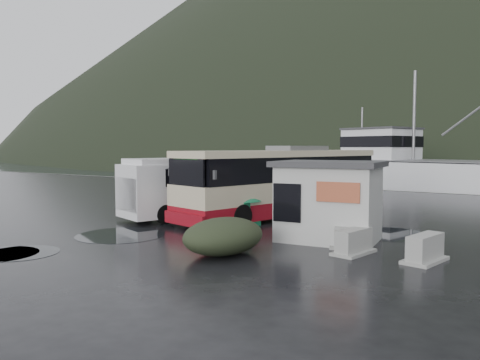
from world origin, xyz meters
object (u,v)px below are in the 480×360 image
Objects in this scene: white_van at (192,217)px; jersey_barrier_c at (425,262)px; waste_bin_left at (214,228)px; dome_tent at (224,254)px; waste_bin_right at (244,225)px; ticket_kiosk at (328,240)px; jersey_barrier_a at (354,254)px; coach_bus at (284,215)px; fishing_trawler at (449,186)px; jersey_barrier_b at (343,246)px.

jersey_barrier_c is at bearing 3.50° from white_van.
dome_tent is at bearing -50.17° from waste_bin_left.
ticket_kiosk is at bearing -14.46° from waste_bin_right.
waste_bin_right is 6.22m from jersey_barrier_a.
waste_bin_right is at bearing -77.91° from coach_bus.
waste_bin_left is 0.96× the size of waste_bin_right.
jersey_barrier_a is 0.05× the size of fishing_trawler.
ticket_kiosk is at bearing -33.86° from coach_bus.
waste_bin_right is at bearing 159.55° from ticket_kiosk.
fishing_trawler reaches higher than waste_bin_left.
dome_tent is (2.33, -4.80, 0.00)m from waste_bin_right.
coach_bus is 8.28× the size of waste_bin_left.
waste_bin_right is 0.42× the size of ticket_kiosk.
coach_bus is at bearing 142.08° from jersey_barrier_c.
fishing_trawler reaches higher than waste_bin_right.
waste_bin_right is at bearing 162.17° from jersey_barrier_c.
white_van reaches higher than waste_bin_left.
coach_bus is 4.16× the size of dome_tent.
jersey_barrier_c is (10.98, -3.13, 0.00)m from white_van.
waste_bin_right is 26.22m from fishing_trawler.
coach_bus is 9.61m from jersey_barrier_c.
coach_bus reaches higher than waste_bin_left.
dome_tent is at bearing -74.58° from fishing_trawler.
white_van is 1.87× the size of ticket_kiosk.
ticket_kiosk is 0.99m from jersey_barrier_b.
coach_bus reaches higher than dome_tent.
white_van is at bearing -126.80° from coach_bus.
ticket_kiosk is 0.12× the size of fishing_trawler.
waste_bin_left is at bearing -122.32° from waste_bin_right.
fishing_trawler reaches higher than dome_tent.
dome_tent is at bearing -156.54° from jersey_barrier_c.
ticket_kiosk is at bearing 6.33° from white_van.
fishing_trawler is (7.19, 25.27, 0.00)m from white_van.
fishing_trawler is (1.57, 30.73, 0.00)m from dome_tent.
white_van reaches higher than jersey_barrier_a.
jersey_barrier_b is 0.93× the size of jersey_barrier_c.
jersey_barrier_a is 2.05m from jersey_barrier_c.
coach_bus is 8.05× the size of jersey_barrier_b.
jersey_barrier_c is at bearing 23.46° from dome_tent.
white_van is 11.42m from jersey_barrier_c.
fishing_trawler is (4.63, 27.07, 0.00)m from waste_bin_left.
jersey_barrier_a is (8.94, -3.25, 0.00)m from white_van.
waste_bin_left is 27.46m from fishing_trawler.
jersey_barrier_a is at bearing -176.70° from jersey_barrier_c.
ticket_kiosk is (4.20, -1.08, 0.00)m from waste_bin_right.
waste_bin_left is 1.35m from waste_bin_right.
fishing_trawler is at bearing 93.51° from jersey_barrier_a.
white_van is 8.59m from jersey_barrier_b.
fishing_trawler reaches higher than ticket_kiosk.
fishing_trawler reaches higher than jersey_barrier_b.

